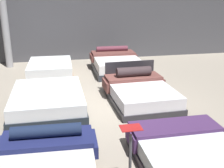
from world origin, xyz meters
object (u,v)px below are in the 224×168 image
(bed_3, at_px, (140,92))
(support_pillar, at_px, (4,18))
(bed_1, at_px, (192,158))
(bed_4, at_px, (50,69))
(price_sign, at_px, (130,166))
(bed_2, at_px, (48,101))
(bed_5, at_px, (116,64))

(bed_3, bearing_deg, support_pillar, 129.73)
(bed_1, height_order, bed_4, bed_4)
(bed_4, bearing_deg, price_sign, -77.97)
(bed_1, bearing_deg, bed_2, 128.46)
(bed_1, height_order, price_sign, price_sign)
(bed_3, bearing_deg, bed_4, 127.11)
(bed_1, xyz_separation_m, support_pillar, (-3.60, 7.07, 1.56))
(bed_2, relative_size, bed_3, 1.02)
(bed_2, bearing_deg, support_pillar, 108.13)
(bed_2, height_order, bed_3, bed_3)
(bed_1, relative_size, bed_5, 0.99)
(bed_2, relative_size, support_pillar, 0.61)
(bed_1, relative_size, price_sign, 2.20)
(bed_1, xyz_separation_m, bed_5, (0.08, 5.69, 0.07))
(support_pillar, bearing_deg, bed_5, -20.59)
(bed_3, bearing_deg, bed_2, -178.66)
(bed_5, relative_size, support_pillar, 0.60)
(bed_5, height_order, price_sign, price_sign)
(bed_1, xyz_separation_m, price_sign, (-1.04, -0.23, 0.17))
(bed_4, xyz_separation_m, price_sign, (1.09, -5.87, 0.14))
(bed_1, bearing_deg, bed_4, 111.05)
(bed_2, xyz_separation_m, bed_4, (0.05, 2.86, -0.01))
(bed_3, distance_m, price_sign, 3.31)
(bed_5, xyz_separation_m, price_sign, (-1.12, -5.92, 0.09))
(price_sign, height_order, support_pillar, support_pillar)
(bed_1, height_order, bed_3, bed_3)
(bed_4, relative_size, price_sign, 2.06)
(bed_3, distance_m, bed_5, 2.80)
(bed_1, distance_m, support_pillar, 8.09)
(price_sign, bearing_deg, support_pillar, 109.32)
(bed_5, relative_size, price_sign, 2.22)
(bed_5, bearing_deg, bed_1, -89.67)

